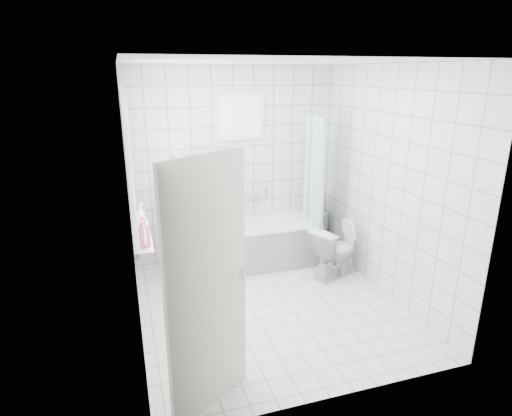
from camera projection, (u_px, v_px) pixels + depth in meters
name	position (u px, v px, depth m)	size (l,w,h in m)	color
ground	(269.00, 305.00, 4.81)	(3.00, 3.00, 0.00)	white
ceiling	(272.00, 62.00, 4.02)	(3.00, 3.00, 0.00)	white
wall_back	(234.00, 165.00, 5.78)	(2.80, 0.02, 2.60)	white
wall_front	(340.00, 249.00, 3.05)	(2.80, 0.02, 2.60)	white
wall_left	(130.00, 207.00, 4.01)	(0.02, 3.00, 2.60)	white
wall_right	(388.00, 184.00, 4.82)	(0.02, 3.00, 2.60)	white
window_left	(131.00, 168.00, 4.21)	(0.01, 0.90, 1.40)	white
window_back	(241.00, 117.00, 5.57)	(0.50, 0.01, 0.50)	white
window_sill	(142.00, 238.00, 4.44)	(0.18, 1.02, 0.08)	white
door	(208.00, 289.00, 3.10)	(0.04, 0.80, 2.00)	silver
bathtub	(254.00, 243.00, 5.79)	(1.69, 0.77, 0.58)	white
partition_wall	(186.00, 219.00, 5.35)	(0.15, 0.85, 1.50)	white
tiled_ledge	(311.00, 230.00, 6.31)	(0.40, 0.24, 0.55)	white
toilet	(335.00, 252.00, 5.41)	(0.37, 0.65, 0.66)	silver
curtain_rod	(312.00, 113.00, 5.47)	(0.02, 0.02, 0.80)	silver
shower_curtain	(314.00, 184.00, 5.63)	(0.14, 0.48, 1.78)	#44BFC8
tub_faucet	(253.00, 197.00, 5.95)	(0.18, 0.06, 0.06)	silver
sill_bottles	(142.00, 225.00, 4.31)	(0.20, 0.61, 0.30)	#D95484
ledge_bottles	(314.00, 206.00, 6.16)	(0.17, 0.20, 0.26)	yellow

